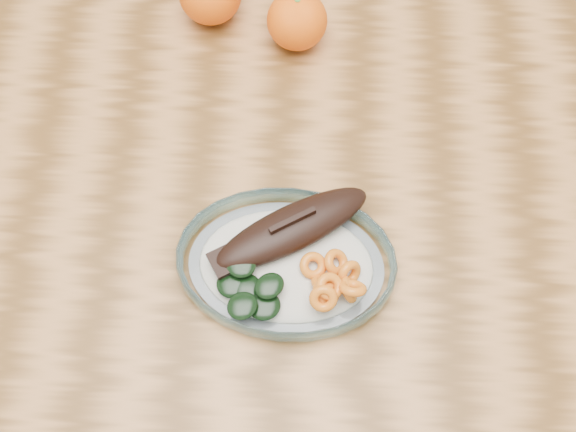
{
  "coord_description": "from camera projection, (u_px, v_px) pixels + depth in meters",
  "views": [
    {
      "loc": [
        0.13,
        -0.47,
        1.56
      ],
      "look_at": [
        0.12,
        -0.08,
        0.77
      ],
      "focal_mm": 45.0,
      "sensor_mm": 36.0,
      "label": 1
    }
  ],
  "objects": [
    {
      "name": "orange_right",
      "position": [
        297.0,
        21.0,
        0.99
      ],
      "size": [
        0.08,
        0.08,
        0.08
      ],
      "primitive_type": "sphere",
      "color": "#E83B04",
      "rests_on": "dining_table"
    },
    {
      "name": "dining_table",
      "position": [
        208.0,
        197.0,
        1.03
      ],
      "size": [
        1.2,
        0.8,
        0.75
      ],
      "color": "#5C3815",
      "rests_on": "ground"
    },
    {
      "name": "ground",
      "position": [
        237.0,
        331.0,
        1.61
      ],
      "size": [
        3.0,
        3.0,
        0.0
      ],
      "primitive_type": "plane",
      "color": "slate",
      "rests_on": "ground"
    },
    {
      "name": "plated_meal",
      "position": [
        287.0,
        261.0,
        0.86
      ],
      "size": [
        0.5,
        0.5,
        0.08
      ],
      "rotation": [
        0.0,
        0.0,
        -0.06
      ],
      "color": "white",
      "rests_on": "dining_table"
    }
  ]
}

